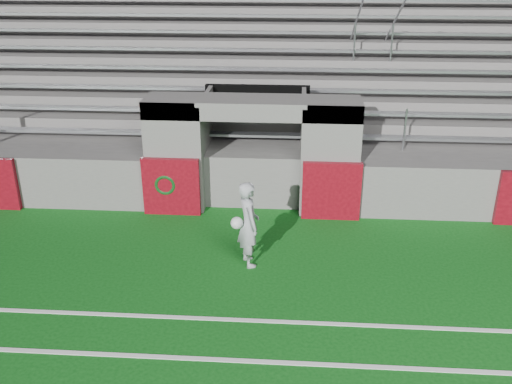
{
  "coord_description": "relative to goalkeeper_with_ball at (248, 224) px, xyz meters",
  "views": [
    {
      "loc": [
        0.93,
        -8.75,
        5.71
      ],
      "look_at": [
        0.2,
        1.8,
        1.1
      ],
      "focal_mm": 40.0,
      "sensor_mm": 36.0,
      "label": 1
    }
  ],
  "objects": [
    {
      "name": "ground",
      "position": [
        -0.12,
        -0.84,
        -0.86
      ],
      "size": [
        90.0,
        90.0,
        0.0
      ],
      "primitive_type": "plane",
      "color": "#0C4C12",
      "rests_on": "ground"
    },
    {
      "name": "stadium_structure",
      "position": [
        -0.12,
        7.13,
        0.64
      ],
      "size": [
        26.0,
        8.48,
        5.42
      ],
      "color": "#5C5A57",
      "rests_on": "ground"
    },
    {
      "name": "goalkeeper_with_ball",
      "position": [
        0.0,
        0.0,
        0.0
      ],
      "size": [
        0.63,
        0.73,
        1.71
      ],
      "color": "#9EA1A7",
      "rests_on": "ground"
    },
    {
      "name": "hose_coil",
      "position": [
        -2.05,
        2.08,
        -0.09
      ],
      "size": [
        0.49,
        0.14,
        0.57
      ],
      "color": "#0D441D",
      "rests_on": "ground"
    }
  ]
}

